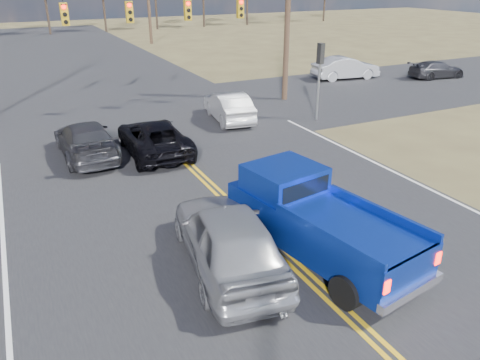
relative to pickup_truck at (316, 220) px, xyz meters
name	(u,v)px	position (x,y,z in m)	size (l,w,h in m)	color
ground	(363,330)	(-0.77, -2.97, -1.04)	(160.00, 160.00, 0.00)	brown
road_main	(194,170)	(-0.77, 7.03, -1.04)	(14.00, 120.00, 0.02)	#28282B
road_cross	(139,118)	(-0.77, 15.03, -1.04)	(120.00, 12.00, 0.02)	#28282B
signal_gantry	(141,17)	(-0.27, 14.82, 4.03)	(19.60, 4.83, 10.00)	#473323
utility_poles	(135,15)	(-0.77, 14.03, 4.19)	(19.60, 58.32, 10.00)	#473323
pickup_truck	(316,220)	(0.00, 0.00, 0.00)	(3.03, 5.96, 2.14)	black
silver_suv	(228,237)	(-2.34, 0.46, -0.16)	(2.08, 5.17, 1.76)	#94959B
black_suv	(154,137)	(-1.57, 9.49, -0.33)	(2.34, 5.08, 1.41)	black
white_car_queue	(229,106)	(3.33, 12.53, -0.30)	(1.56, 4.47, 1.47)	silver
dgrey_car_queue	(86,140)	(-4.19, 10.33, -0.30)	(2.06, 5.07, 1.47)	#333338
cross_car_east_near	(346,68)	(15.36, 18.33, -0.24)	(4.84, 1.69, 1.59)	#B1B3B9
cross_car_east_far	(437,70)	(21.55, 15.64, -0.42)	(4.26, 1.73, 1.24)	#2B2B30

